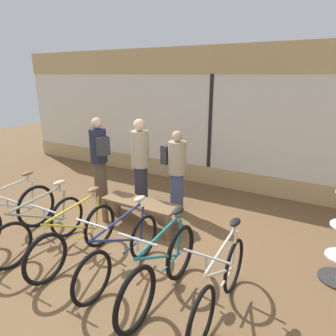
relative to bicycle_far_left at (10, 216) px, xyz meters
name	(u,v)px	position (x,y,z in m)	size (l,w,h in m)	color
ground_plane	(112,259)	(1.79, 0.36, -0.41)	(24.00, 24.00, 0.00)	brown
shop_back_wall	(211,117)	(1.79, 3.99, 1.23)	(12.00, 0.08, 3.20)	tan
bicycle_far_left	(10,216)	(0.00, 0.00, 0.00)	(0.46, 1.77, 1.06)	black
bicycle_left	(42,227)	(0.72, 0.04, -0.03)	(0.46, 1.68, 1.02)	black
bicycle_center_left	(76,238)	(1.40, 0.08, -0.03)	(0.46, 1.68, 1.02)	black
bicycle_center_right	(122,252)	(2.17, 0.13, -0.04)	(0.46, 1.72, 1.01)	black
bicycle_right	(161,270)	(2.83, 0.03, -0.01)	(0.46, 1.72, 1.05)	black
bicycle_far_right	(220,285)	(3.52, 0.14, -0.02)	(0.46, 1.66, 1.02)	black
display_bench	(140,206)	(1.57, 1.41, -0.03)	(1.40, 0.44, 0.47)	brown
customer_near_rack	(176,169)	(1.82, 2.26, 0.45)	(0.52, 0.38, 1.60)	#424C6B
customer_by_window	(140,163)	(1.17, 2.02, 0.55)	(0.46, 0.46, 1.80)	#2D2D38
customer_mid_floor	(99,158)	(0.24, 1.90, 0.55)	(0.56, 0.46, 1.77)	brown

